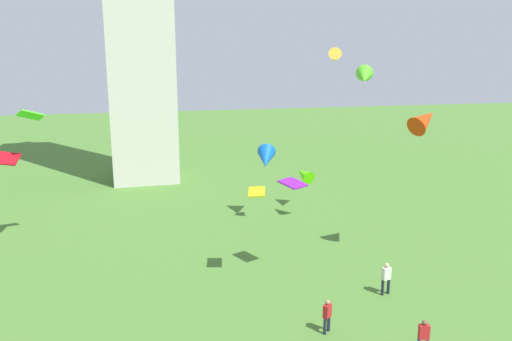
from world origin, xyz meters
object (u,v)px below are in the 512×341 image
kite_flying_7 (266,159)px  kite_flying_8 (425,120)px  person_0 (327,314)px  kite_flying_1 (293,183)px  person_1 (386,277)px  kite_flying_9 (364,77)px  kite_flying_2 (257,192)px  kite_flying_5 (30,115)px  kite_flying_6 (334,57)px  kite_flying_0 (6,158)px  person_2 (424,336)px  kite_flying_4 (304,174)px

kite_flying_7 → kite_flying_8: kite_flying_8 is taller
person_0 → kite_flying_8: size_ratio=0.66×
kite_flying_1 → person_1: bearing=24.0°
person_0 → kite_flying_9: kite_flying_9 is taller
kite_flying_1 → kite_flying_2: 2.32m
person_0 → kite_flying_2: kite_flying_2 is taller
kite_flying_5 → kite_flying_6: size_ratio=1.09×
kite_flying_0 → kite_flying_8: (25.99, -9.91, 2.99)m
kite_flying_0 → person_2: bearing=-30.1°
kite_flying_5 → kite_flying_1: bearing=-58.4°
kite_flying_2 → kite_flying_6: 11.64m
person_1 → person_2: person_1 is taller
person_0 → kite_flying_5: size_ratio=0.91×
kite_flying_2 → kite_flying_4: kite_flying_2 is taller
kite_flying_6 → person_2: bearing=101.1°
kite_flying_7 → kite_flying_9: size_ratio=1.15×
person_0 → kite_flying_5: (-14.77, 15.91, 8.19)m
kite_flying_2 → kite_flying_7: kite_flying_7 is taller
kite_flying_4 → person_2: bearing=71.1°
kite_flying_0 → kite_flying_8: bearing=-6.5°
kite_flying_9 → kite_flying_8: bearing=-62.2°
person_2 → kite_flying_9: bearing=85.6°
kite_flying_0 → kite_flying_1: bearing=-15.7°
person_0 → kite_flying_2: 8.07m
kite_flying_1 → kite_flying_4: (4.56, 10.24, -1.99)m
kite_flying_7 → kite_flying_8: size_ratio=1.15×
kite_flying_9 → kite_flying_2: bearing=-114.9°
kite_flying_6 → kite_flying_9: size_ratio=0.66×
person_2 → kite_flying_2: kite_flying_2 is taller
kite_flying_1 → kite_flying_2: (-2.28, -0.31, -0.28)m
person_0 → kite_flying_5: kite_flying_5 is taller
person_2 → kite_flying_7: (-1.19, 20.59, 4.00)m
kite_flying_1 → kite_flying_8: bearing=69.3°
kite_flying_2 → kite_flying_6: size_ratio=0.95×
kite_flying_2 → kite_flying_7: 11.84m
kite_flying_4 → kite_flying_0: bearing=-13.1°
kite_flying_5 → kite_flying_9: (23.87, -0.92, 2.34)m
person_0 → kite_flying_4: 18.06m
person_1 → kite_flying_6: size_ratio=1.09×
kite_flying_5 → person_0: bearing=-75.0°
kite_flying_2 → kite_flying_7: size_ratio=0.55×
person_2 → kite_flying_9: kite_flying_9 is taller
kite_flying_4 → kite_flying_9: (3.95, -2.11, 7.82)m
kite_flying_5 → kite_flying_2: bearing=-63.5°
kite_flying_9 → person_2: bearing=-81.0°
kite_flying_1 → kite_flying_5: kite_flying_5 is taller
kite_flying_5 → person_1: bearing=-61.8°
kite_flying_8 → kite_flying_0: bearing=47.0°
kite_flying_1 → kite_flying_7: kite_flying_7 is taller
person_0 → kite_flying_5: 23.20m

